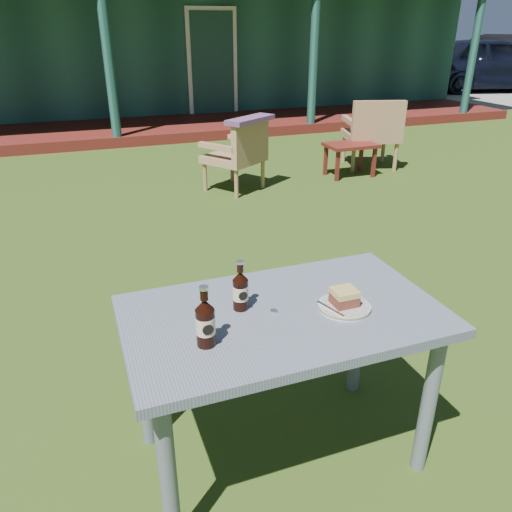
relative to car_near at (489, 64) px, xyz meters
name	(u,v)px	position (x,y,z in m)	size (l,w,h in m)	color
ground	(193,288)	(-10.34, -8.38, -0.72)	(80.00, 80.00, 0.00)	#334916
pavilion	(87,29)	(-10.34, 1.01, 0.89)	(15.80, 8.30, 3.45)	#1B4740
gravel_strip	(485,90)	(0.16, 0.12, -0.71)	(9.00, 6.00, 0.02)	gray
car_near	(489,64)	(0.00, 0.00, 0.00)	(1.70, 4.23, 1.44)	black
cafe_table	(283,334)	(-10.34, -9.98, -0.10)	(1.20, 0.70, 0.72)	slate
plate	(344,306)	(-10.11, -10.04, 0.01)	(0.20, 0.20, 0.01)	silver
cake_slice	(344,297)	(-10.11, -10.03, 0.05)	(0.09, 0.09, 0.06)	#5D2A1D
fork	(330,309)	(-10.18, -10.05, 0.02)	(0.01, 0.14, 0.00)	silver
cola_bottle_near	(241,290)	(-10.48, -9.90, 0.08)	(0.06, 0.06, 0.20)	black
cola_bottle_far	(205,322)	(-10.67, -10.09, 0.09)	(0.07, 0.07, 0.22)	black
bottle_cap	(274,311)	(-10.38, -9.97, 0.00)	(0.03, 0.03, 0.01)	silver
armchair_left	(239,152)	(-9.29, -6.30, -0.29)	(0.77, 0.76, 0.77)	#9E744F
armchair_right	(373,130)	(-7.40, -5.98, -0.23)	(0.79, 0.76, 0.87)	#9E744F
floral_throw	(250,120)	(-9.21, -6.43, 0.08)	(0.62, 0.20, 0.05)	#633D64
side_table	(351,148)	(-7.84, -6.21, -0.38)	(0.60, 0.40, 0.40)	#581A15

